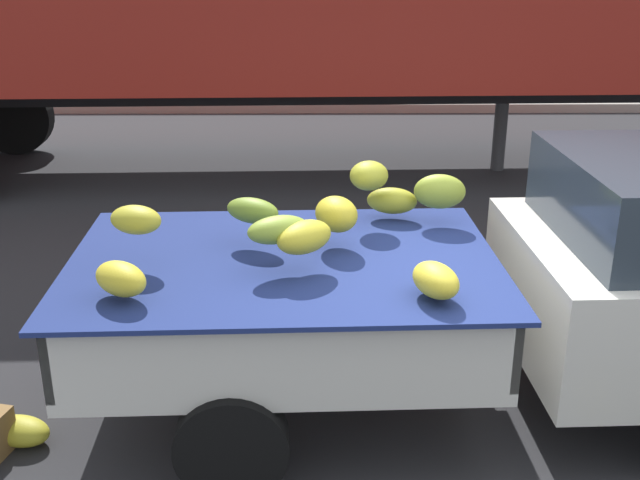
# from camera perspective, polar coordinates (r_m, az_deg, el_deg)

# --- Properties ---
(ground) EXTENTS (220.00, 220.00, 0.00)m
(ground) POSITION_cam_1_polar(r_m,az_deg,el_deg) (5.21, 12.49, -13.48)
(ground) COLOR #28282B
(curb_strip) EXTENTS (80.00, 0.80, 0.16)m
(curb_strip) POSITION_cam_1_polar(r_m,az_deg,el_deg) (14.80, 3.95, 9.94)
(curb_strip) COLOR gray
(curb_strip) RESTS_ON ground
(pickup_truck) EXTENTS (4.74, 2.01, 1.70)m
(pickup_truck) POSITION_cam_1_polar(r_m,az_deg,el_deg) (5.20, 18.30, -3.04)
(pickup_truck) COLOR silver
(pickup_truck) RESTS_ON ground
(fallen_banana_bunch_near_tailgate) EXTENTS (0.45, 0.34, 0.17)m
(fallen_banana_bunch_near_tailgate) POSITION_cam_1_polar(r_m,az_deg,el_deg) (5.26, -21.29, -13.01)
(fallen_banana_bunch_near_tailgate) COLOR gold
(fallen_banana_bunch_near_tailgate) RESTS_ON ground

